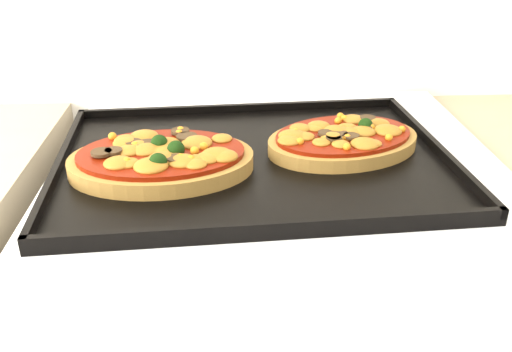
{
  "coord_description": "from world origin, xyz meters",
  "views": [
    {
      "loc": [
        -0.03,
        1.04,
        1.23
      ],
      "look_at": [
        0.0,
        1.65,
        0.92
      ],
      "focal_mm": 40.0,
      "sensor_mm": 36.0,
      "label": 1
    }
  ],
  "objects": [
    {
      "name": "baking_tray",
      "position": [
        0.0,
        1.7,
        0.92
      ],
      "size": [
        0.52,
        0.39,
        0.02
      ],
      "primitive_type": "cube",
      "rotation": [
        0.0,
        0.0,
        0.06
      ],
      "color": "black",
      "rests_on": "stove"
    },
    {
      "name": "pizza_left",
      "position": [
        -0.11,
        1.68,
        0.94
      ],
      "size": [
        0.24,
        0.17,
        0.03
      ],
      "primitive_type": null,
      "rotation": [
        0.0,
        0.0,
        0.06
      ],
      "color": "olive",
      "rests_on": "baking_tray"
    },
    {
      "name": "pizza_right",
      "position": [
        0.12,
        1.73,
        0.94
      ],
      "size": [
        0.24,
        0.2,
        0.03
      ],
      "primitive_type": null,
      "rotation": [
        0.0,
        0.0,
        0.29
      ],
      "color": "olive",
      "rests_on": "baking_tray"
    }
  ]
}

